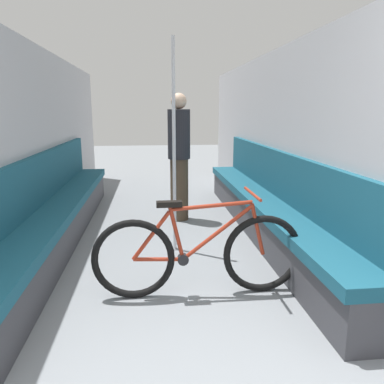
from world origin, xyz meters
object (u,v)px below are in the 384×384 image
(bench_seat_row_left, at_px, (58,214))
(bicycle, at_px, (199,254))
(grab_pole_near, at_px, (174,151))
(bench_seat_row_right, at_px, (265,208))
(passenger_standing, at_px, (179,156))

(bench_seat_row_left, xyz_separation_m, bicycle, (1.44, -1.43, 0.02))
(bench_seat_row_left, height_order, grab_pole_near, grab_pole_near)
(bench_seat_row_right, height_order, passenger_standing, passenger_standing)
(bench_seat_row_left, xyz_separation_m, passenger_standing, (1.45, 0.76, 0.55))
(bench_seat_row_right, bearing_deg, passenger_standing, 142.28)
(grab_pole_near, height_order, passenger_standing, grab_pole_near)
(bench_seat_row_right, bearing_deg, grab_pole_near, -161.10)
(bench_seat_row_left, relative_size, bench_seat_row_right, 1.00)
(bench_seat_row_right, relative_size, passenger_standing, 2.77)
(bench_seat_row_left, relative_size, passenger_standing, 2.77)
(bicycle, bearing_deg, bench_seat_row_left, 143.21)
(bench_seat_row_left, bearing_deg, grab_pole_near, -16.32)
(bicycle, height_order, passenger_standing, passenger_standing)
(bench_seat_row_left, height_order, bench_seat_row_right, same)
(grab_pole_near, distance_m, passenger_standing, 1.17)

